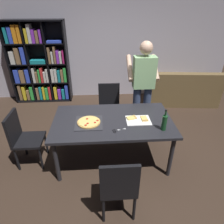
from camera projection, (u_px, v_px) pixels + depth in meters
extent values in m
plane|color=#38281E|center=(113.00, 157.00, 3.32)|extent=(12.00, 12.00, 0.00)
cube|color=#BCB7C6|center=(106.00, 42.00, 4.87)|extent=(6.40, 0.10, 2.80)
cube|color=#232328|center=(113.00, 121.00, 2.96)|extent=(1.79, 1.02, 0.04)
cylinder|color=#232328|center=(56.00, 162.00, 2.73)|extent=(0.06, 0.06, 0.71)
cylinder|color=#232328|center=(171.00, 157.00, 2.82)|extent=(0.06, 0.06, 0.71)
cylinder|color=#232328|center=(65.00, 127.00, 3.47)|extent=(0.06, 0.06, 0.71)
cylinder|color=#232328|center=(156.00, 124.00, 3.56)|extent=(0.06, 0.06, 0.71)
cube|color=black|center=(118.00, 183.00, 2.32)|extent=(0.42, 0.42, 0.04)
cube|color=black|center=(120.00, 182.00, 2.03)|extent=(0.42, 0.04, 0.45)
cylinder|color=black|center=(130.00, 183.00, 2.60)|extent=(0.04, 0.04, 0.41)
cylinder|color=black|center=(103.00, 185.00, 2.58)|extent=(0.04, 0.04, 0.41)
cylinder|color=black|center=(134.00, 208.00, 2.28)|extent=(0.04, 0.04, 0.41)
cylinder|color=black|center=(103.00, 210.00, 2.26)|extent=(0.04, 0.04, 0.41)
cube|color=black|center=(110.00, 109.00, 3.89)|extent=(0.42, 0.42, 0.04)
cube|color=black|center=(109.00, 94.00, 3.93)|extent=(0.42, 0.04, 0.45)
cylinder|color=black|center=(101.00, 124.00, 3.84)|extent=(0.04, 0.04, 0.41)
cylinder|color=black|center=(119.00, 123.00, 3.86)|extent=(0.04, 0.04, 0.41)
cylinder|color=black|center=(101.00, 115.00, 4.15)|extent=(0.04, 0.04, 0.41)
cylinder|color=black|center=(118.00, 114.00, 4.17)|extent=(0.04, 0.04, 0.41)
cube|color=black|center=(29.00, 140.00, 3.03)|extent=(0.42, 0.42, 0.04)
cube|color=black|center=(13.00, 127.00, 2.90)|extent=(0.04, 0.42, 0.45)
cylinder|color=black|center=(41.00, 159.00, 3.00)|extent=(0.04, 0.04, 0.41)
cylinder|color=black|center=(46.00, 144.00, 3.31)|extent=(0.04, 0.04, 0.41)
cylinder|color=black|center=(17.00, 160.00, 2.98)|extent=(0.04, 0.04, 0.41)
cylinder|color=black|center=(25.00, 145.00, 3.29)|extent=(0.04, 0.04, 0.41)
cube|color=brown|center=(180.00, 94.00, 5.10)|extent=(1.77, 1.00, 0.40)
cube|color=brown|center=(187.00, 83.00, 4.61)|extent=(1.71, 0.36, 0.45)
cube|color=brown|center=(213.00, 83.00, 4.93)|extent=(0.24, 0.86, 0.20)
cube|color=brown|center=(152.00, 82.00, 4.97)|extent=(0.24, 0.86, 0.20)
cube|color=black|center=(11.00, 64.00, 4.74)|extent=(0.03, 0.35, 1.95)
cube|color=black|center=(68.00, 63.00, 4.82)|extent=(0.03, 0.35, 1.95)
cube|color=black|center=(31.00, 20.00, 4.30)|extent=(1.40, 0.35, 0.03)
cube|color=black|center=(46.00, 99.00, 5.26)|extent=(1.40, 0.35, 0.03)
cube|color=black|center=(41.00, 62.00, 4.92)|extent=(1.40, 0.03, 1.95)
cube|color=black|center=(43.00, 82.00, 5.01)|extent=(1.34, 0.29, 0.03)
cube|color=black|center=(39.00, 63.00, 4.78)|extent=(1.34, 0.29, 0.03)
cube|color=black|center=(36.00, 43.00, 4.54)|extent=(1.34, 0.29, 0.03)
cube|color=black|center=(30.00, 63.00, 4.77)|extent=(0.03, 0.29, 1.89)
cube|color=black|center=(49.00, 63.00, 4.79)|extent=(0.03, 0.29, 1.89)
cube|color=olive|center=(21.00, 92.00, 5.09)|extent=(0.06, 0.22, 0.40)
cube|color=yellow|center=(25.00, 92.00, 5.11)|extent=(0.07, 0.22, 0.36)
cube|color=olive|center=(29.00, 94.00, 5.14)|extent=(0.06, 0.22, 0.26)
cube|color=green|center=(33.00, 92.00, 5.12)|extent=(0.08, 0.22, 0.36)
cube|color=olive|center=(39.00, 93.00, 5.13)|extent=(0.06, 0.22, 0.32)
cube|color=teal|center=(42.00, 92.00, 5.13)|extent=(0.06, 0.22, 0.35)
cube|color=yellow|center=(45.00, 92.00, 5.14)|extent=(0.05, 0.22, 0.34)
cube|color=green|center=(48.00, 93.00, 5.15)|extent=(0.06, 0.22, 0.32)
cube|color=red|center=(50.00, 92.00, 5.15)|extent=(0.05, 0.22, 0.34)
cube|color=yellow|center=(56.00, 92.00, 5.16)|extent=(0.07, 0.22, 0.33)
cube|color=purple|center=(60.00, 93.00, 5.18)|extent=(0.07, 0.22, 0.27)
cube|color=teal|center=(64.00, 93.00, 5.18)|extent=(0.06, 0.22, 0.26)
cube|color=blue|center=(67.00, 91.00, 5.16)|extent=(0.07, 0.22, 0.38)
cube|color=blue|center=(18.00, 76.00, 4.87)|extent=(0.11, 0.22, 0.33)
cube|color=olive|center=(23.00, 76.00, 4.88)|extent=(0.10, 0.22, 0.32)
cube|color=blue|center=(28.00, 75.00, 4.89)|extent=(0.09, 0.22, 0.33)
cube|color=silver|center=(35.00, 74.00, 4.89)|extent=(0.06, 0.22, 0.37)
cube|color=olive|center=(38.00, 76.00, 4.91)|extent=(0.05, 0.22, 0.27)
cube|color=green|center=(40.00, 75.00, 4.91)|extent=(0.04, 0.22, 0.33)
cube|color=red|center=(42.00, 74.00, 4.90)|extent=(0.05, 0.22, 0.37)
cube|color=silver|center=(45.00, 76.00, 4.93)|extent=(0.05, 0.22, 0.27)
cube|color=silver|center=(48.00, 75.00, 4.91)|extent=(0.05, 0.22, 0.33)
cube|color=silver|center=(53.00, 75.00, 4.92)|extent=(0.07, 0.22, 0.33)
cube|color=silver|center=(56.00, 75.00, 4.92)|extent=(0.06, 0.22, 0.34)
cube|color=teal|center=(59.00, 75.00, 4.94)|extent=(0.06, 0.22, 0.30)
cube|color=olive|center=(62.00, 75.00, 4.94)|extent=(0.06, 0.22, 0.31)
cube|color=green|center=(65.00, 74.00, 4.93)|extent=(0.06, 0.22, 0.36)
cube|color=silver|center=(13.00, 57.00, 4.65)|extent=(0.10, 0.22, 0.29)
cube|color=olive|center=(18.00, 55.00, 4.64)|extent=(0.09, 0.22, 0.37)
cube|color=blue|center=(24.00, 55.00, 4.64)|extent=(0.09, 0.22, 0.39)
cube|color=teal|center=(39.00, 61.00, 4.73)|extent=(0.35, 0.25, 0.09)
cube|color=olive|center=(50.00, 55.00, 4.67)|extent=(0.05, 0.22, 0.38)
cube|color=silver|center=(53.00, 57.00, 4.70)|extent=(0.04, 0.22, 0.27)
cube|color=olive|center=(55.00, 54.00, 4.68)|extent=(0.05, 0.22, 0.40)
cube|color=purple|center=(58.00, 56.00, 4.70)|extent=(0.06, 0.22, 0.30)
cube|color=silver|center=(61.00, 57.00, 4.71)|extent=(0.05, 0.22, 0.28)
cube|color=#B21E66|center=(64.00, 56.00, 4.71)|extent=(0.04, 0.22, 0.30)
cube|color=teal|center=(7.00, 35.00, 4.40)|extent=(0.06, 0.22, 0.34)
cube|color=blue|center=(11.00, 35.00, 4.40)|extent=(0.08, 0.22, 0.35)
cube|color=orange|center=(16.00, 34.00, 4.40)|extent=(0.08, 0.22, 0.39)
cube|color=orange|center=(20.00, 34.00, 4.40)|extent=(0.07, 0.22, 0.39)
cube|color=yellow|center=(27.00, 35.00, 4.43)|extent=(0.05, 0.22, 0.32)
cube|color=silver|center=(30.00, 33.00, 4.41)|extent=(0.07, 0.22, 0.40)
cube|color=purple|center=(34.00, 36.00, 4.45)|extent=(0.06, 0.22, 0.29)
cube|color=olive|center=(38.00, 36.00, 4.46)|extent=(0.06, 0.22, 0.27)
cube|color=purple|center=(41.00, 36.00, 4.45)|extent=(0.05, 0.22, 0.29)
cube|color=blue|center=(55.00, 41.00, 4.53)|extent=(0.33, 0.25, 0.05)
cylinder|color=#38476B|center=(146.00, 110.00, 3.78)|extent=(0.14, 0.14, 0.95)
cylinder|color=#38476B|center=(136.00, 110.00, 3.77)|extent=(0.14, 0.14, 0.95)
cube|color=#99CC8C|center=(144.00, 72.00, 3.40)|extent=(0.38, 0.22, 0.55)
sphere|color=#E0B293|center=(146.00, 48.00, 3.19)|extent=(0.22, 0.22, 0.22)
cylinder|color=#E0B293|center=(155.00, 67.00, 3.55)|extent=(0.09, 0.50, 0.39)
cylinder|color=#E0B293|center=(130.00, 68.00, 3.53)|extent=(0.09, 0.50, 0.39)
cube|color=#2D2D33|center=(89.00, 123.00, 2.86)|extent=(0.40, 0.40, 0.01)
cylinder|color=tan|center=(89.00, 122.00, 2.86)|extent=(0.34, 0.34, 0.02)
cylinder|color=#EACC6B|center=(89.00, 121.00, 2.85)|extent=(0.30, 0.30, 0.01)
cylinder|color=#B22819|center=(86.00, 125.00, 2.75)|extent=(0.04, 0.04, 0.00)
cylinder|color=#B22819|center=(97.00, 120.00, 2.86)|extent=(0.04, 0.04, 0.00)
cylinder|color=#B22819|center=(95.00, 123.00, 2.81)|extent=(0.04, 0.04, 0.00)
cylinder|color=#B22819|center=(88.00, 123.00, 2.80)|extent=(0.04, 0.04, 0.00)
cylinder|color=#B22819|center=(87.00, 119.00, 2.90)|extent=(0.04, 0.04, 0.00)
cube|color=white|center=(138.00, 120.00, 2.92)|extent=(0.36, 0.28, 0.01)
cube|color=#EACC6B|center=(144.00, 118.00, 2.94)|extent=(0.10, 0.14, 0.02)
cube|color=tan|center=(145.00, 120.00, 2.89)|extent=(0.09, 0.03, 0.02)
cube|color=#EACC6B|center=(131.00, 118.00, 2.96)|extent=(0.16, 0.13, 0.02)
cube|color=tan|center=(135.00, 117.00, 2.98)|extent=(0.05, 0.09, 0.02)
cylinder|color=#194723|center=(164.00, 123.00, 2.67)|extent=(0.07, 0.07, 0.22)
cylinder|color=#194723|center=(166.00, 113.00, 2.60)|extent=(0.03, 0.03, 0.08)
cylinder|color=black|center=(166.00, 110.00, 2.57)|extent=(0.03, 0.03, 0.02)
cube|color=silver|center=(122.00, 129.00, 2.72)|extent=(0.12, 0.06, 0.01)
cube|color=silver|center=(122.00, 129.00, 2.72)|extent=(0.12, 0.03, 0.01)
torus|color=black|center=(114.00, 130.00, 2.70)|extent=(0.05, 0.05, 0.01)
torus|color=black|center=(115.00, 132.00, 2.67)|extent=(0.05, 0.05, 0.01)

